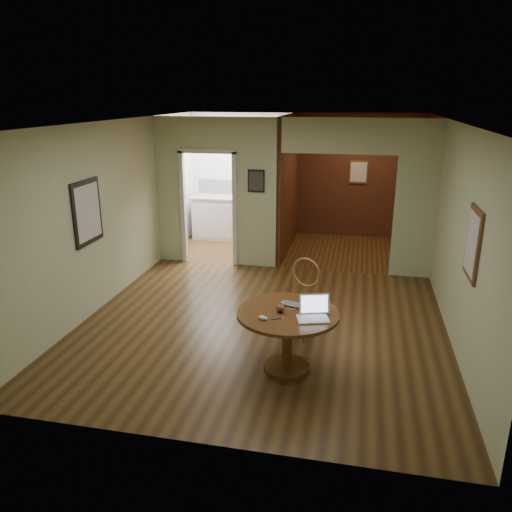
% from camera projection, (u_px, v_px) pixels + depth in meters
% --- Properties ---
extents(floor, '(5.00, 5.00, 0.00)m').
position_uv_depth(floor, '(261.00, 326.00, 6.91)').
color(floor, '#3E2511').
rests_on(floor, ground).
extents(room_shell, '(5.20, 7.50, 5.00)m').
position_uv_depth(room_shell, '(270.00, 192.00, 9.48)').
color(room_shell, silver).
rests_on(room_shell, ground).
extents(dining_table, '(1.16, 1.16, 0.73)m').
position_uv_depth(dining_table, '(288.00, 327.00, 5.68)').
color(dining_table, brown).
rests_on(dining_table, ground).
extents(chair, '(0.57, 0.57, 1.04)m').
position_uv_depth(chair, '(302.00, 293.00, 6.54)').
color(chair, '#A87D3B').
rests_on(chair, ground).
extents(open_laptop, '(0.39, 0.38, 0.24)m').
position_uv_depth(open_laptop, '(314.00, 312.00, 5.47)').
color(open_laptop, silver).
rests_on(open_laptop, dining_table).
extents(closed_laptop, '(0.37, 0.28, 0.03)m').
position_uv_depth(closed_laptop, '(293.00, 306.00, 5.74)').
color(closed_laptop, silver).
rests_on(closed_laptop, dining_table).
extents(mouse, '(0.12, 0.10, 0.05)m').
position_uv_depth(mouse, '(263.00, 318.00, 5.42)').
color(mouse, silver).
rests_on(mouse, dining_table).
extents(wine_glass, '(0.10, 0.10, 0.11)m').
position_uv_depth(wine_glass, '(280.00, 308.00, 5.59)').
color(wine_glass, white).
rests_on(wine_glass, dining_table).
extents(pen, '(0.12, 0.08, 0.01)m').
position_uv_depth(pen, '(276.00, 319.00, 5.43)').
color(pen, '#0B1551').
rests_on(pen, dining_table).
extents(kitchen_cabinet, '(2.06, 0.60, 0.94)m').
position_uv_depth(kitchen_cabinet, '(239.00, 218.00, 10.93)').
color(kitchen_cabinet, silver).
rests_on(kitchen_cabinet, ground).
extents(grocery_bag, '(0.31, 0.26, 0.30)m').
position_uv_depth(grocery_bag, '(275.00, 192.00, 10.58)').
color(grocery_bag, beige).
rests_on(grocery_bag, kitchen_cabinet).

